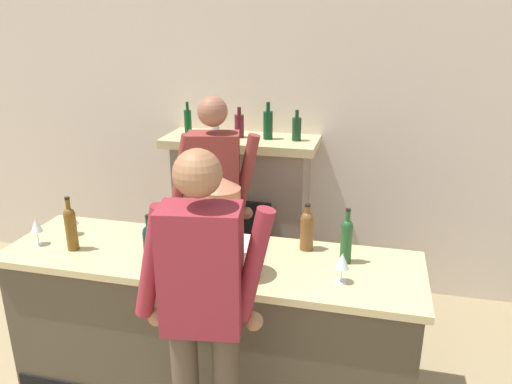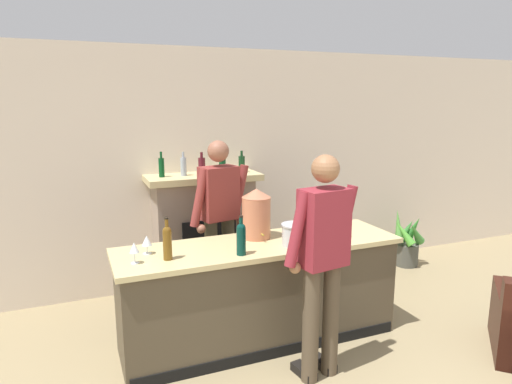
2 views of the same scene
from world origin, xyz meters
The scene contains 14 objects.
wall_back_panel centered at (0.00, 4.19, 1.38)m, with size 12.00×0.07×2.75m.
bar_counter centered at (-0.21, 2.62, 0.47)m, with size 2.54×0.73×0.93m.
fireplace_stone centered at (-0.35, 3.92, 0.69)m, with size 1.26×0.52×1.66m.
person_customer centered at (0.01, 1.92, 0.99)m, with size 0.65×0.35×1.79m.
person_bartender centered at (-0.37, 3.27, 1.00)m, with size 0.65×0.37×1.79m.
copper_dispenser centered at (-0.18, 2.78, 1.16)m, with size 0.27×0.30×0.46m.
ice_bucket_steel centered at (0.05, 2.45, 1.03)m, with size 0.24×0.24×0.19m.
wine_bottle_port_short centered at (-0.47, 2.40, 1.08)m, with size 0.08×0.08×0.33m.
wine_bottle_cabernet_heavy centered at (-1.05, 2.51, 1.08)m, with size 0.07×0.07×0.34m.
wine_bottle_rose_blush centered at (0.35, 2.86, 1.07)m, with size 0.08×0.08×0.30m.
wine_bottle_chardonnay_pale centered at (0.60, 2.74, 1.08)m, with size 0.07×0.07×0.34m.
wine_glass_back_row centered at (-1.30, 2.52, 1.06)m, with size 0.08×0.08×0.17m.
wine_glass_front_right centered at (0.60, 2.50, 1.05)m, with size 0.08×0.08×0.17m.
wine_glass_near_bucket centered at (-1.18, 2.71, 1.04)m, with size 0.08×0.08×0.16m.
Camera 1 is at (0.72, 0.06, 2.29)m, focal length 35.00 mm.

